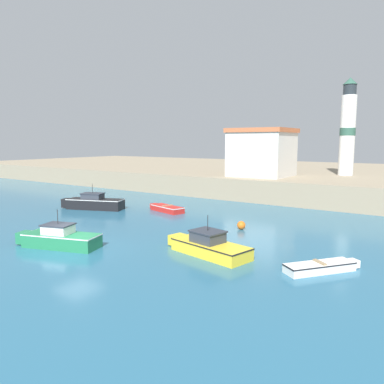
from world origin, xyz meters
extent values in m
plane|color=#28607F|center=(0.00, 0.00, 0.00)|extent=(200.00, 200.00, 0.00)
cube|color=gray|center=(0.00, 41.56, 1.21)|extent=(120.00, 40.00, 2.42)
cube|color=white|center=(13.15, 4.28, 0.23)|extent=(3.01, 3.49, 0.45)
cube|color=white|center=(14.39, 5.90, 0.23)|extent=(0.72, 0.70, 0.38)
cube|color=black|center=(13.15, 4.28, 0.41)|extent=(3.04, 3.53, 0.07)
cube|color=#997F5B|center=(13.15, 4.28, 0.49)|extent=(0.81, 0.69, 0.08)
cube|color=yellow|center=(7.21, 3.59, 0.36)|extent=(5.04, 2.82, 0.71)
cube|color=yellow|center=(4.48, 4.18, 0.36)|extent=(1.03, 1.17, 0.61)
cube|color=black|center=(7.21, 3.59, 0.67)|extent=(5.09, 2.85, 0.07)
cube|color=#333842|center=(6.98, 3.64, 1.01)|extent=(1.92, 1.71, 0.59)
cube|color=#2D333D|center=(6.98, 3.64, 1.35)|extent=(2.08, 1.83, 0.08)
cylinder|color=black|center=(6.98, 3.64, 1.84)|extent=(0.04, 0.04, 0.90)
cube|color=black|center=(-9.61, 9.89, 0.49)|extent=(5.63, 3.47, 0.98)
cube|color=black|center=(-12.48, 8.80, 0.49)|extent=(1.02, 1.12, 0.84)
cube|color=white|center=(-9.61, 9.89, 0.94)|extent=(5.69, 3.50, 0.07)
cube|color=#333842|center=(-9.86, 9.79, 1.23)|extent=(2.21, 1.83, 0.49)
cube|color=#2D333D|center=(-9.86, 9.79, 1.51)|extent=(2.39, 1.97, 0.08)
cylinder|color=black|center=(-9.86, 9.79, 2.00)|extent=(0.04, 0.04, 0.90)
cube|color=red|center=(-3.09, 12.74, 0.27)|extent=(3.75, 2.14, 0.53)
cube|color=red|center=(-5.08, 13.27, 0.27)|extent=(0.73, 0.82, 0.45)
cube|color=white|center=(-3.09, 12.74, 0.49)|extent=(3.79, 2.16, 0.07)
cube|color=#997F5B|center=(-3.09, 12.74, 0.57)|extent=(0.47, 1.09, 0.08)
cube|color=#237A4C|center=(-1.17, -0.19, 0.42)|extent=(4.94, 3.00, 0.84)
cube|color=#237A4C|center=(-3.74, -1.02, 0.42)|extent=(0.99, 1.10, 0.71)
cube|color=white|center=(-1.17, -0.19, 0.80)|extent=(4.99, 3.03, 0.07)
cube|color=silver|center=(-1.39, -0.26, 1.10)|extent=(1.93, 1.68, 0.52)
cube|color=#2D333D|center=(-1.39, -0.26, 1.40)|extent=(2.09, 1.81, 0.08)
cylinder|color=black|center=(-1.39, -0.26, 1.89)|extent=(0.04, 0.04, 0.90)
sphere|color=orange|center=(5.80, 10.23, 0.31)|extent=(0.62, 0.62, 0.62)
cylinder|color=silver|center=(8.00, 33.23, 7.12)|extent=(1.72, 1.72, 9.40)
cylinder|color=#2D5647|center=(8.00, 33.23, 7.59)|extent=(1.77, 1.77, 0.90)
cylinder|color=#262D33|center=(8.00, 33.23, 12.42)|extent=(1.46, 1.46, 1.20)
cone|color=#2D5647|center=(8.00, 33.23, 13.42)|extent=(1.64, 1.64, 0.80)
cube|color=silver|center=(0.00, 26.79, 4.94)|extent=(6.38, 6.18, 5.04)
cube|color=#C1663D|center=(0.00, 26.79, 7.71)|extent=(6.70, 6.49, 0.50)
camera|label=1|loc=(18.02, -14.14, 6.45)|focal=35.00mm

